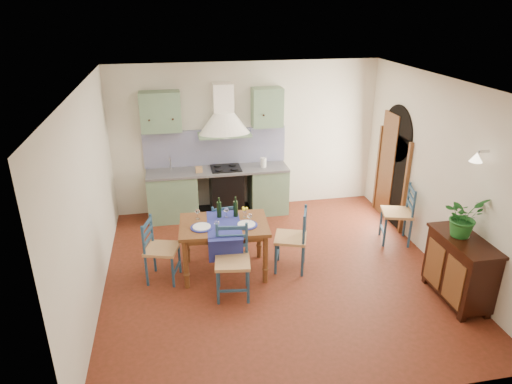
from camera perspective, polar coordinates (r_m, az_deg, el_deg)
The scene contains 13 objects.
floor at distance 6.99m, azimuth 2.45°, elevation -10.01°, with size 5.00×5.00×0.00m, color #48200F.
back_wall at distance 8.51m, azimuth -4.03°, elevation 3.99°, with size 5.00×0.96×2.80m.
right_wall at distance 7.55m, azimuth 20.91°, elevation 2.31°, with size 0.26×5.00×2.80m.
left_wall at distance 6.29m, azimuth -20.10°, elevation -0.99°, with size 0.04×5.00×2.80m, color beige.
ceiling at distance 5.96m, azimuth 2.91°, elevation 13.28°, with size 5.00×5.00×0.01m, color silver.
dining_table at distance 6.67m, azimuth -3.99°, elevation -4.68°, with size 1.33×1.01×1.13m.
chair_near at distance 6.28m, azimuth -2.96°, elevation -8.60°, with size 0.53×0.53×1.01m.
chair_far at distance 7.32m, azimuth -4.27°, elevation -4.29°, with size 0.47×0.47×0.89m.
chair_left at distance 6.74m, azimuth -11.95°, elevation -7.03°, with size 0.55×0.55×0.96m.
chair_right at distance 6.85m, azimuth 4.64°, elevation -5.83°, with size 0.59×0.59×0.99m.
chair_spare at distance 7.95m, azimuth 17.45°, elevation -2.57°, with size 0.58×0.58×1.01m.
sideboard at distance 6.74m, azimuth 24.11°, elevation -8.55°, with size 0.50×1.05×0.94m.
potted_plant at distance 6.49m, azimuth 24.51°, elevation -2.79°, with size 0.50×0.43×0.55m, color #1E5F22.
Camera 1 is at (-1.39, -5.71, 3.80)m, focal length 32.00 mm.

